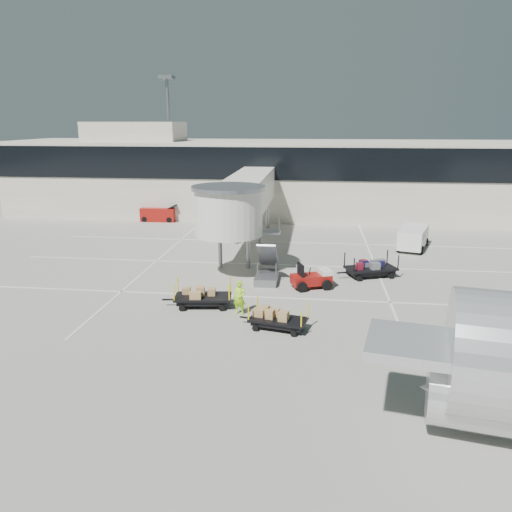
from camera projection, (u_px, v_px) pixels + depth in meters
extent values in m
plane|color=#A09B8F|center=(283.00, 311.00, 27.31)|extent=(140.00, 140.00, 0.00)
cube|color=silver|center=(285.00, 298.00, 29.22)|extent=(40.00, 0.15, 0.02)
cube|color=silver|center=(291.00, 265.00, 35.93)|extent=(40.00, 0.15, 0.02)
cube|color=silver|center=(295.00, 243.00, 42.65)|extent=(40.00, 0.15, 0.02)
cube|color=silver|center=(375.00, 264.00, 36.21)|extent=(0.15, 30.00, 0.02)
cube|color=silver|center=(161.00, 257.00, 38.03)|extent=(0.15, 30.00, 0.02)
cube|color=beige|center=(301.00, 178.00, 55.03)|extent=(64.00, 12.00, 8.00)
cube|color=black|center=(300.00, 164.00, 48.71)|extent=(64.00, 0.12, 3.20)
cube|color=beige|center=(135.00, 131.00, 53.86)|extent=(10.00, 6.00, 2.00)
cylinder|color=gray|center=(169.00, 143.00, 59.78)|extent=(0.36, 0.36, 15.00)
cube|color=gray|center=(167.00, 77.00, 57.82)|extent=(1.60, 1.60, 0.40)
cube|color=silver|center=(247.00, 193.00, 41.03)|extent=(3.00, 18.00, 2.80)
cylinder|color=silver|center=(229.00, 213.00, 32.40)|extent=(4.40, 4.40, 3.00)
cylinder|color=gray|center=(228.00, 188.00, 31.98)|extent=(4.80, 4.80, 0.25)
cylinder|color=gray|center=(220.00, 247.00, 35.17)|extent=(0.28, 0.28, 2.90)
cylinder|color=gray|center=(248.00, 248.00, 34.94)|extent=(0.28, 0.28, 2.90)
cylinder|color=gray|center=(236.00, 227.00, 41.88)|extent=(0.28, 0.28, 2.90)
cylinder|color=gray|center=(259.00, 228.00, 41.65)|extent=(0.28, 0.28, 2.90)
cylinder|color=gray|center=(247.00, 213.00, 48.59)|extent=(0.28, 0.28, 2.90)
cylinder|color=gray|center=(267.00, 213.00, 48.37)|extent=(0.28, 0.28, 2.90)
cube|color=gray|center=(267.00, 278.00, 32.20)|extent=(1.40, 2.60, 0.50)
cube|color=gray|center=(268.00, 255.00, 32.42)|extent=(1.20, 2.60, 2.06)
cube|color=gray|center=(270.00, 232.00, 33.44)|extent=(1.40, 1.20, 0.12)
cube|color=maroon|center=(311.00, 279.00, 30.92)|extent=(2.66, 1.93, 0.60)
cube|color=silver|center=(325.00, 272.00, 31.02)|extent=(1.05, 1.28, 0.35)
cube|color=black|center=(301.00, 271.00, 30.60)|extent=(0.46, 0.98, 0.90)
cylinder|color=black|center=(302.00, 287.00, 30.18)|extent=(0.69, 0.46, 0.64)
cylinder|color=black|center=(295.00, 281.00, 31.41)|extent=(0.69, 0.46, 0.64)
cylinder|color=black|center=(327.00, 285.00, 30.55)|extent=(0.69, 0.46, 0.64)
cylinder|color=black|center=(319.00, 279.00, 31.78)|extent=(0.69, 0.46, 0.64)
cube|color=black|center=(371.00, 268.00, 33.12)|extent=(3.64, 2.69, 0.13)
cube|color=black|center=(371.00, 271.00, 33.17)|extent=(3.25, 2.35, 0.27)
cube|color=black|center=(342.00, 273.00, 32.69)|extent=(0.75, 0.35, 0.09)
cylinder|color=black|center=(359.00, 279.00, 32.26)|extent=(0.40, 0.27, 0.37)
cylinder|color=black|center=(350.00, 272.00, 33.65)|extent=(0.40, 0.27, 0.37)
cylinder|color=black|center=(391.00, 276.00, 32.80)|extent=(0.40, 0.27, 0.37)
cylinder|color=black|center=(381.00, 270.00, 34.18)|extent=(0.40, 0.27, 0.37)
cylinder|color=black|center=(354.00, 266.00, 31.93)|extent=(0.08, 0.08, 0.98)
cylinder|color=black|center=(345.00, 260.00, 33.31)|extent=(0.08, 0.08, 0.98)
cylinder|color=black|center=(398.00, 262.00, 32.67)|extent=(0.08, 0.08, 0.98)
cylinder|color=black|center=(387.00, 257.00, 34.05)|extent=(0.08, 0.08, 0.98)
cube|color=#8F7B4E|center=(365.00, 263.00, 33.30)|extent=(0.54, 0.50, 0.47)
cube|color=#14123A|center=(364.00, 263.00, 33.18)|extent=(0.49, 0.45, 0.48)
cube|color=#8F7B4E|center=(375.00, 262.00, 33.41)|extent=(0.53, 0.55, 0.48)
cube|color=maroon|center=(386.00, 265.00, 32.93)|extent=(0.58, 0.48, 0.32)
cube|color=#57585D|center=(365.00, 266.00, 32.64)|extent=(0.54, 0.49, 0.46)
cube|color=#8F7B4E|center=(377.00, 262.00, 33.69)|extent=(0.60, 0.45, 0.32)
cube|color=#14123A|center=(369.00, 264.00, 33.21)|extent=(0.65, 0.52, 0.39)
cube|color=#14123A|center=(358.00, 264.00, 33.24)|extent=(0.69, 0.59, 0.35)
cube|color=black|center=(278.00, 319.00, 24.75)|extent=(3.03, 1.99, 0.11)
cube|color=black|center=(278.00, 323.00, 24.79)|extent=(2.71, 1.72, 0.23)
cube|color=black|center=(246.00, 318.00, 25.35)|extent=(0.65, 0.22, 0.07)
cylinder|color=black|center=(255.00, 328.00, 24.59)|extent=(0.34, 0.20, 0.32)
cylinder|color=black|center=(264.00, 319.00, 25.73)|extent=(0.34, 0.20, 0.32)
cylinder|color=black|center=(294.00, 334.00, 23.95)|extent=(0.34, 0.20, 0.32)
cylinder|color=black|center=(300.00, 324.00, 25.09)|extent=(0.34, 0.20, 0.32)
cylinder|color=yellow|center=(249.00, 313.00, 24.51)|extent=(0.07, 0.07, 0.84)
cylinder|color=yellow|center=(257.00, 304.00, 25.65)|extent=(0.07, 0.07, 0.84)
cylinder|color=yellow|center=(301.00, 320.00, 23.63)|extent=(0.07, 0.07, 0.84)
cylinder|color=yellow|center=(308.00, 311.00, 24.77)|extent=(0.07, 0.07, 0.84)
cube|color=tan|center=(284.00, 312.00, 24.98)|extent=(0.48, 0.50, 0.42)
cube|color=tan|center=(271.00, 314.00, 24.77)|extent=(0.53, 0.45, 0.37)
cube|color=tan|center=(278.00, 313.00, 24.87)|extent=(0.47, 0.51, 0.45)
cube|color=tan|center=(274.00, 314.00, 24.69)|extent=(0.67, 0.53, 0.43)
cube|color=tan|center=(281.00, 312.00, 25.07)|extent=(0.53, 0.53, 0.35)
cube|color=black|center=(203.00, 297.00, 27.76)|extent=(3.29, 1.93, 0.12)
cube|color=black|center=(203.00, 300.00, 27.81)|extent=(2.95, 1.66, 0.26)
cube|color=black|center=(169.00, 300.00, 27.79)|extent=(0.73, 0.17, 0.08)
cylinder|color=black|center=(182.00, 308.00, 27.18)|extent=(0.37, 0.19, 0.35)
cylinder|color=black|center=(185.00, 299.00, 28.54)|extent=(0.37, 0.19, 0.35)
cylinder|color=black|center=(222.00, 308.00, 27.19)|extent=(0.37, 0.19, 0.35)
cylinder|color=black|center=(224.00, 299.00, 28.55)|extent=(0.37, 0.19, 0.35)
cylinder|color=yellow|center=(174.00, 293.00, 26.95)|extent=(0.07, 0.07, 0.94)
cylinder|color=yellow|center=(178.00, 285.00, 28.31)|extent=(0.07, 0.07, 0.94)
cylinder|color=yellow|center=(229.00, 293.00, 26.97)|extent=(0.07, 0.07, 0.94)
cylinder|color=yellow|center=(230.00, 285.00, 28.33)|extent=(0.07, 0.07, 0.94)
cube|color=tan|center=(199.00, 293.00, 27.53)|extent=(0.48, 0.52, 0.42)
cube|color=tan|center=(205.00, 293.00, 27.63)|extent=(0.64, 0.59, 0.41)
cube|color=tan|center=(184.00, 290.00, 27.91)|extent=(0.66, 0.51, 0.50)
cube|color=tan|center=(196.00, 293.00, 27.59)|extent=(0.72, 0.52, 0.40)
imported|color=#92DA16|center=(240.00, 298.00, 26.58)|extent=(0.75, 0.57, 1.86)
cube|color=silver|center=(413.00, 237.00, 40.40)|extent=(3.19, 4.89, 1.47)
cube|color=silver|center=(417.00, 235.00, 42.25)|extent=(1.82, 1.05, 0.85)
cube|color=black|center=(414.00, 232.00, 40.47)|extent=(2.67, 3.28, 0.59)
cylinder|color=black|center=(398.00, 248.00, 39.63)|extent=(0.42, 0.68, 0.64)
cylinder|color=black|center=(422.00, 250.00, 38.89)|extent=(0.42, 0.68, 0.64)
cylinder|color=black|center=(404.00, 240.00, 42.27)|extent=(0.42, 0.68, 0.64)
cylinder|color=black|center=(426.00, 242.00, 41.53)|extent=(0.42, 0.68, 0.64)
cube|color=maroon|center=(159.00, 214.00, 51.79)|extent=(3.57, 1.53, 1.40)
cube|color=black|center=(173.00, 206.00, 51.39)|extent=(0.91, 1.32, 0.50)
cylinder|color=black|center=(145.00, 219.00, 51.41)|extent=(0.56, 0.24, 0.56)
cylinder|color=black|center=(149.00, 217.00, 52.67)|extent=(0.56, 0.24, 0.56)
cylinder|color=black|center=(169.00, 220.00, 51.14)|extent=(0.56, 0.24, 0.56)
cylinder|color=black|center=(173.00, 217.00, 52.39)|extent=(0.56, 0.24, 0.56)
cylinder|color=silver|center=(477.00, 395.00, 15.92)|extent=(3.42, 2.86, 2.32)
cube|color=silver|center=(481.00, 369.00, 15.68)|extent=(0.84, 0.40, 1.11)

